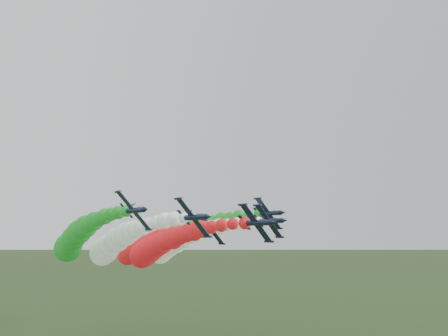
# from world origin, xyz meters

# --- Properties ---
(jet_lead) EXTENTS (15.81, 84.29, 19.06)m
(jet_lead) POSITION_xyz_m (3.22, 41.57, 37.24)
(jet_lead) COLOR #111934
(jet_lead) RESTS_ON ground
(jet_inner_left) EXTENTS (15.81, 84.28, 19.05)m
(jet_inner_left) POSITION_xyz_m (-9.37, 46.39, 38.45)
(jet_inner_left) COLOR #111934
(jet_inner_left) RESTS_ON ground
(jet_inner_right) EXTENTS (16.08, 84.56, 19.32)m
(jet_inner_right) POSITION_xyz_m (15.15, 50.87, 38.07)
(jet_inner_right) COLOR #111934
(jet_inner_right) RESTS_ON ground
(jet_outer_left) EXTENTS (16.01, 84.49, 19.25)m
(jet_outer_left) POSITION_xyz_m (-19.34, 54.10, 39.95)
(jet_outer_left) COLOR #111934
(jet_outer_left) RESTS_ON ground
(jet_outer_right) EXTENTS (15.46, 83.93, 18.70)m
(jet_outer_right) POSITION_xyz_m (19.62, 54.45, 40.63)
(jet_outer_right) COLOR #111934
(jet_outer_right) RESTS_ON ground
(jet_trail) EXTENTS (15.43, 83.91, 18.67)m
(jet_trail) POSITION_xyz_m (8.29, 64.53, 36.57)
(jet_trail) COLOR #111934
(jet_trail) RESTS_ON ground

